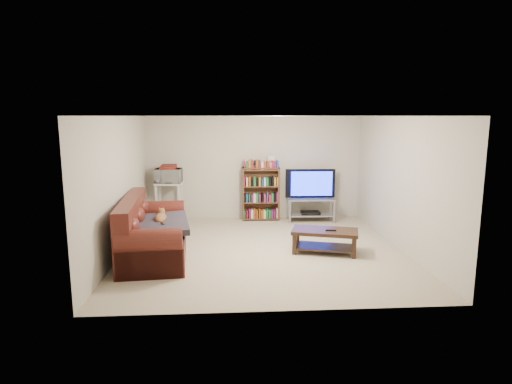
{
  "coord_description": "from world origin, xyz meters",
  "views": [
    {
      "loc": [
        -0.61,
        -7.46,
        2.39
      ],
      "look_at": [
        -0.1,
        0.4,
        1.0
      ],
      "focal_mm": 30.0,
      "sensor_mm": 36.0,
      "label": 1
    }
  ],
  "objects": [
    {
      "name": "microwave",
      "position": [
        -1.95,
        2.12,
        1.09
      ],
      "size": [
        0.6,
        0.43,
        0.32
      ],
      "primitive_type": "imported",
      "rotation": [
        0.0,
        0.0,
        -0.07
      ],
      "color": "silver",
      "rests_on": "microwave_stand"
    },
    {
      "name": "shelf_clutter",
      "position": [
        0.23,
        2.31,
        1.35
      ],
      "size": [
        0.63,
        0.2,
        0.28
      ],
      "rotation": [
        0.0,
        0.0,
        -0.02
      ],
      "color": "silver",
      "rests_on": "bookshelf"
    },
    {
      "name": "tv_stand",
      "position": [
        1.28,
        2.12,
        0.36
      ],
      "size": [
        1.08,
        0.51,
        0.54
      ],
      "rotation": [
        0.0,
        0.0,
        -0.03
      ],
      "color": "#999EA3",
      "rests_on": "floor"
    },
    {
      "name": "sofa",
      "position": [
        -1.99,
        -0.18,
        0.35
      ],
      "size": [
        1.24,
        2.48,
        1.02
      ],
      "rotation": [
        0.0,
        0.0,
        0.09
      ],
      "color": "#521C15",
      "rests_on": "floor"
    },
    {
      "name": "television",
      "position": [
        1.28,
        2.12,
        0.87
      ],
      "size": [
        1.16,
        0.18,
        0.66
      ],
      "primitive_type": "imported",
      "rotation": [
        0.0,
        0.0,
        3.12
      ],
      "color": "black",
      "rests_on": "tv_stand"
    },
    {
      "name": "game_boxes",
      "position": [
        -1.95,
        2.12,
        1.27
      ],
      "size": [
        0.36,
        0.32,
        0.05
      ],
      "primitive_type": "cube",
      "rotation": [
        0.0,
        0.0,
        -0.07
      ],
      "color": "maroon",
      "rests_on": "microwave"
    },
    {
      "name": "floor",
      "position": [
        0.0,
        0.0,
        0.0
      ],
      "size": [
        5.0,
        5.0,
        0.0
      ],
      "primitive_type": "plane",
      "color": "#C8B694",
      "rests_on": "ground"
    },
    {
      "name": "wall_right",
      "position": [
        2.5,
        0.0,
        1.2
      ],
      "size": [
        0.0,
        5.0,
        5.0
      ],
      "primitive_type": "plane",
      "rotation": [
        1.57,
        0.0,
        -1.57
      ],
      "color": "beige",
      "rests_on": "ground"
    },
    {
      "name": "cat",
      "position": [
        -1.8,
        -0.11,
        0.65
      ],
      "size": [
        0.32,
        0.67,
        0.2
      ],
      "primitive_type": null,
      "rotation": [
        0.0,
        0.0,
        0.09
      ],
      "color": "brown",
      "rests_on": "sofa"
    },
    {
      "name": "wall_left",
      "position": [
        -2.5,
        0.0,
        1.2
      ],
      "size": [
        0.0,
        5.0,
        5.0
      ],
      "primitive_type": "plane",
      "rotation": [
        1.57,
        0.0,
        1.57
      ],
      "color": "beige",
      "rests_on": "ground"
    },
    {
      "name": "dvd_player",
      "position": [
        1.28,
        2.12,
        0.19
      ],
      "size": [
        0.44,
        0.31,
        0.06
      ],
      "primitive_type": "cube",
      "rotation": [
        0.0,
        0.0,
        -0.03
      ],
      "color": "black",
      "rests_on": "tv_stand"
    },
    {
      "name": "coffee_table",
      "position": [
        1.09,
        -0.22,
        0.29
      ],
      "size": [
        1.26,
        0.87,
        0.42
      ],
      "rotation": [
        0.0,
        0.0,
        -0.28
      ],
      "color": "black",
      "rests_on": "floor"
    },
    {
      "name": "wall_front",
      "position": [
        0.0,
        -2.5,
        1.2
      ],
      "size": [
        5.0,
        0.0,
        5.0
      ],
      "primitive_type": "plane",
      "rotation": [
        -1.57,
        0.0,
        0.0
      ],
      "color": "beige",
      "rests_on": "ground"
    },
    {
      "name": "microwave_stand",
      "position": [
        -1.95,
        2.12,
        0.6
      ],
      "size": [
        0.61,
        0.46,
        0.93
      ],
      "rotation": [
        0.0,
        0.0,
        -0.07
      ],
      "color": "silver",
      "rests_on": "floor"
    },
    {
      "name": "wall_back",
      "position": [
        0.0,
        2.5,
        1.2
      ],
      "size": [
        5.0,
        0.0,
        5.0
      ],
      "primitive_type": "plane",
      "rotation": [
        1.57,
        0.0,
        0.0
      ],
      "color": "beige",
      "rests_on": "ground"
    },
    {
      "name": "ceiling",
      "position": [
        0.0,
        0.0,
        2.4
      ],
      "size": [
        5.0,
        5.0,
        0.0
      ],
      "primitive_type": "plane",
      "rotation": [
        3.14,
        0.0,
        0.0
      ],
      "color": "white",
      "rests_on": "ground"
    },
    {
      "name": "remote",
      "position": [
        1.17,
        -0.3,
        0.43
      ],
      "size": [
        0.19,
        0.08,
        0.02
      ],
      "primitive_type": "cube",
      "rotation": [
        0.0,
        0.0,
        -0.13
      ],
      "color": "black",
      "rests_on": "coffee_table"
    },
    {
      "name": "blanket",
      "position": [
        -1.78,
        -0.33,
        0.59
      ],
      "size": [
        1.12,
        1.34,
        0.2
      ],
      "primitive_type": "cube",
      "rotation": [
        0.05,
        -0.04,
        0.17
      ],
      "color": "#312C38",
      "rests_on": "sofa"
    },
    {
      "name": "bookshelf",
      "position": [
        0.14,
        2.3,
        0.64
      ],
      "size": [
        0.87,
        0.29,
        1.24
      ],
      "rotation": [
        0.0,
        0.0,
        -0.02
      ],
      "color": "#4E2F1B",
      "rests_on": "floor"
    }
  ]
}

